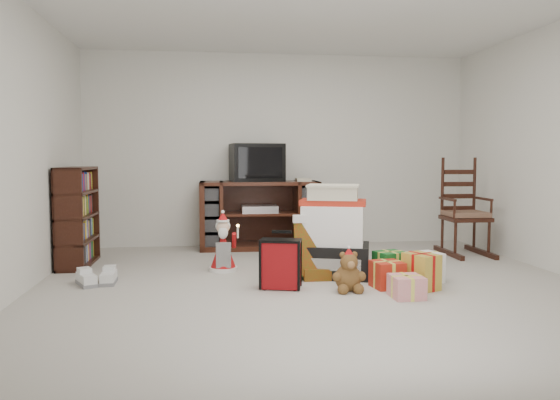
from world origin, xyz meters
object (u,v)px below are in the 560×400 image
at_px(gift_pile, 333,237).
at_px(mrs_claus_figurine, 223,248).
at_px(sneaker_pair, 98,279).
at_px(crt_television, 257,163).
at_px(teddy_bear, 348,274).
at_px(santa_figurine, 341,246).
at_px(red_suitcase, 281,264).
at_px(bookshelf, 78,218).
at_px(rocking_chair, 463,220).
at_px(tv_stand, 260,215).
at_px(gift_cluster, 403,272).

xyz_separation_m(gift_pile, mrs_claus_figurine, (-1.06, 0.37, -0.15)).
distance_m(sneaker_pair, crt_television, 2.64).
distance_m(mrs_claus_figurine, sneaker_pair, 1.25).
relative_size(teddy_bear, santa_figurine, 0.52).
bearing_deg(red_suitcase, bookshelf, 161.15).
distance_m(bookshelf, teddy_bear, 3.01).
bearing_deg(sneaker_pair, rocking_chair, -1.64).
xyz_separation_m(mrs_claus_figurine, sneaker_pair, (-1.15, -0.45, -0.18)).
height_order(santa_figurine, crt_television, crt_television).
bearing_deg(red_suitcase, tv_stand, 104.36).
distance_m(teddy_bear, santa_figurine, 0.85).
bearing_deg(red_suitcase, gift_pile, 53.63).
bearing_deg(red_suitcase, teddy_bear, -1.41).
relative_size(rocking_chair, santa_figurine, 1.84).
relative_size(gift_pile, mrs_claus_figurine, 1.44).
distance_m(red_suitcase, mrs_claus_figurine, 0.96).
distance_m(bookshelf, gift_cluster, 3.44).
relative_size(gift_pile, crt_television, 1.26).
height_order(red_suitcase, mrs_claus_figurine, mrs_claus_figurine).
relative_size(teddy_bear, crt_television, 0.49).
bearing_deg(teddy_bear, tv_stand, 103.17).
bearing_deg(sneaker_pair, bookshelf, 95.15).
distance_m(gift_pile, santa_figurine, 0.28).
bearing_deg(teddy_bear, bookshelf, 149.62).
height_order(red_suitcase, sneaker_pair, red_suitcase).
bearing_deg(teddy_bear, rocking_chair, 41.34).
distance_m(gift_pile, gift_cluster, 0.79).
relative_size(mrs_claus_figurine, crt_television, 0.88).
xyz_separation_m(bookshelf, gift_cluster, (3.11, -1.42, -0.38)).
bearing_deg(mrs_claus_figurine, gift_cluster, -30.14).
distance_m(bookshelf, red_suitcase, 2.44).
bearing_deg(gift_pile, bookshelf, 178.45).
bearing_deg(red_suitcase, santa_figurine, 58.15).
distance_m(tv_stand, sneaker_pair, 2.46).
bearing_deg(gift_cluster, santa_figurine, 117.04).
relative_size(bookshelf, santa_figurine, 1.61).
height_order(gift_pile, crt_television, crt_television).
height_order(gift_pile, red_suitcase, gift_pile).
xyz_separation_m(rocking_chair, crt_television, (-2.41, 0.75, 0.68)).
relative_size(bookshelf, gift_cluster, 1.22).
height_order(tv_stand, bookshelf, bookshelf).
height_order(gift_pile, mrs_claus_figurine, gift_pile).
bearing_deg(crt_television, tv_stand, -44.45).
relative_size(bookshelf, teddy_bear, 3.10).
bearing_deg(tv_stand, santa_figurine, -63.73).
relative_size(bookshelf, sneaker_pair, 2.74).
height_order(tv_stand, mrs_claus_figurine, tv_stand).
xyz_separation_m(gift_cluster, crt_television, (-1.10, 2.27, 0.96)).
relative_size(sneaker_pair, gift_cluster, 0.44).
xyz_separation_m(bookshelf, gift_pile, (2.59, -0.88, -0.13)).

